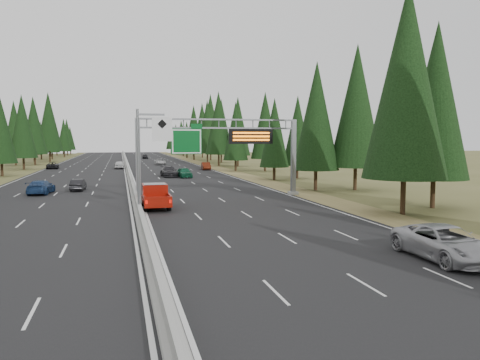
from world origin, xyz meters
name	(u,v)px	position (x,y,z in m)	size (l,w,h in m)	color
road	(128,170)	(0.00, 80.00, 0.04)	(32.00, 260.00, 0.08)	black
shoulder_right	(220,169)	(17.80, 80.00, 0.03)	(3.60, 260.00, 0.06)	olive
shoulder_left	(26,172)	(-17.80, 80.00, 0.03)	(3.60, 260.00, 0.06)	#505025
median_barrier	(128,168)	(0.00, 80.00, 0.41)	(0.70, 260.00, 0.85)	gray
sign_gantry	(225,145)	(8.92, 34.88, 5.27)	(16.75, 0.98, 7.80)	slate
hov_sign_pole	(146,154)	(0.58, 24.97, 4.72)	(2.80, 0.50, 8.00)	slate
tree_row_right	(265,120)	(22.22, 63.96, 9.00)	(11.66, 238.49, 18.90)	black
silver_minivan	(445,243)	(13.63, 8.00, 0.89)	(2.70, 5.85, 1.63)	#A1A1A6
red_pickup	(155,194)	(1.50, 29.08, 1.17)	(2.16, 6.03, 1.97)	black
car_ahead_green	(184,172)	(8.08, 59.85, 0.84)	(1.80, 4.47, 1.52)	#135536
car_ahead_dkred	(206,166)	(14.50, 76.87, 0.80)	(1.52, 4.36, 1.44)	#581C0C
car_ahead_dkgrey	(169,172)	(5.98, 61.96, 0.88)	(2.24, 5.50, 1.60)	black
car_ahead_white	(160,162)	(7.60, 97.46, 0.76)	(2.26, 4.91, 1.36)	#B3B3B3
car_ahead_far	(145,156)	(6.04, 133.55, 0.78)	(1.66, 4.12, 1.40)	black
car_onc_near	(78,185)	(-5.97, 44.58, 0.72)	(1.35, 3.88, 1.28)	black
car_onc_blue	(41,187)	(-9.50, 42.01, 0.82)	(2.07, 5.08, 1.48)	navy
car_onc_white	(119,165)	(-1.50, 84.78, 0.86)	(1.85, 4.60, 1.57)	silver
car_onc_far	(53,165)	(-14.28, 87.77, 0.73)	(2.16, 4.68, 1.30)	black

